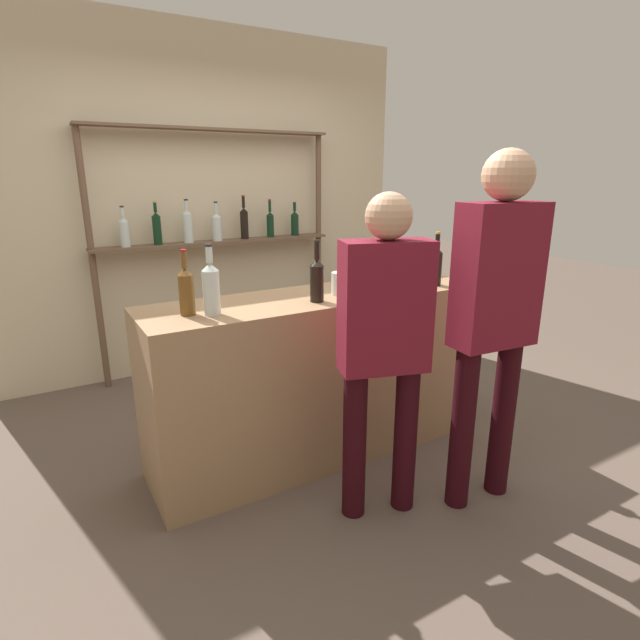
{
  "coord_description": "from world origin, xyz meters",
  "views": [
    {
      "loc": [
        -1.4,
        -2.37,
        1.65
      ],
      "look_at": [
        0.0,
        0.0,
        0.84
      ],
      "focal_mm": 28.0,
      "sensor_mm": 36.0,
      "label": 1
    }
  ],
  "objects": [
    {
      "name": "ground_plane",
      "position": [
        0.0,
        0.0,
        0.0
      ],
      "size": [
        16.0,
        16.0,
        0.0
      ],
      "primitive_type": "plane",
      "color": "brown"
    },
    {
      "name": "bar_counter",
      "position": [
        0.0,
        0.0,
        0.49
      ],
      "size": [
        2.02,
        0.55,
        0.99
      ],
      "primitive_type": "cube",
      "color": "#997551",
      "rests_on": "ground_plane"
    },
    {
      "name": "back_wall",
      "position": [
        0.0,
        1.88,
        1.4
      ],
      "size": [
        3.62,
        0.12,
        2.8
      ],
      "primitive_type": "cube",
      "color": "beige",
      "rests_on": "ground_plane"
    },
    {
      "name": "back_shelf",
      "position": [
        -0.01,
        1.7,
        1.3
      ],
      "size": [
        2.02,
        0.18,
        2.0
      ],
      "color": "brown",
      "rests_on": "ground_plane"
    },
    {
      "name": "counter_bottle_0",
      "position": [
        0.75,
        -0.13,
        1.11
      ],
      "size": [
        0.07,
        0.07,
        0.33
      ],
      "color": "black",
      "rests_on": "bar_counter"
    },
    {
      "name": "counter_bottle_1",
      "position": [
        -0.77,
        -0.03,
        1.11
      ],
      "size": [
        0.08,
        0.08,
        0.32
      ],
      "color": "brown",
      "rests_on": "bar_counter"
    },
    {
      "name": "counter_bottle_2",
      "position": [
        -0.66,
        -0.09,
        1.12
      ],
      "size": [
        0.08,
        0.08,
        0.35
      ],
      "color": "silver",
      "rests_on": "bar_counter"
    },
    {
      "name": "counter_bottle_3",
      "position": [
        -0.09,
        -0.12,
        1.11
      ],
      "size": [
        0.07,
        0.07,
        0.33
      ],
      "color": "black",
      "rests_on": "bar_counter"
    },
    {
      "name": "cork_jar",
      "position": [
        0.11,
        -0.05,
        1.05
      ],
      "size": [
        0.12,
        0.12,
        0.13
      ],
      "color": "silver",
      "rests_on": "bar_counter"
    },
    {
      "name": "customer_right",
      "position": [
        0.48,
        -0.83,
        1.05
      ],
      "size": [
        0.43,
        0.23,
        1.76
      ],
      "rotation": [
        0.0,
        0.0,
        1.47
      ],
      "color": "black",
      "rests_on": "ground_plane"
    },
    {
      "name": "customer_center",
      "position": [
        -0.04,
        -0.64,
        0.93
      ],
      "size": [
        0.45,
        0.3,
        1.58
      ],
      "rotation": [
        0.0,
        0.0,
        1.25
      ],
      "color": "black",
      "rests_on": "ground_plane"
    }
  ]
}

